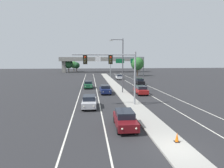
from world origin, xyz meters
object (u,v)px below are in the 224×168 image
at_px(car_receding_black, 139,81).
at_px(tree_far_left_b, 69,64).
at_px(highway_sign_gantry, 127,60).
at_px(tree_far_left_c, 74,65).
at_px(car_receding_white, 119,77).
at_px(tree_far_left_a, 77,65).
at_px(overhead_signal_mast, 115,67).
at_px(tree_far_right_c, 137,64).
at_px(traffic_cone_median_nose, 177,137).
at_px(car_oncoming_navy, 105,89).
at_px(car_oncoming_green, 88,84).
at_px(car_receding_red, 141,90).
at_px(car_oncoming_darkred, 125,119).
at_px(car_oncoming_silver, 89,101).
at_px(street_lamp_median, 122,62).

distance_m(car_receding_black, tree_far_left_b, 56.96).
height_order(highway_sign_gantry, tree_far_left_c, highway_sign_gantry).
bearing_deg(car_receding_white, tree_far_left_a, 110.29).
relative_size(overhead_signal_mast, car_receding_black, 1.89).
xyz_separation_m(overhead_signal_mast, tree_far_left_a, (-10.86, 80.60, -2.09)).
bearing_deg(tree_far_right_c, traffic_cone_median_nose, -101.27).
height_order(car_oncoming_navy, car_oncoming_green, same).
height_order(overhead_signal_mast, car_receding_white, overhead_signal_mast).
distance_m(highway_sign_gantry, tree_far_left_b, 36.67).
relative_size(overhead_signal_mast, tree_far_left_a, 1.68).
distance_m(car_oncoming_navy, car_receding_black, 15.55).
xyz_separation_m(traffic_cone_median_nose, highway_sign_gantry, (7.75, 59.29, 5.66)).
distance_m(tree_far_left_b, tree_far_left_c, 7.81).
height_order(car_receding_red, tree_far_left_c, tree_far_left_c).
xyz_separation_m(car_oncoming_darkred, highway_sign_gantry, (11.00, 55.44, 5.34)).
bearing_deg(tree_far_left_c, car_receding_black, -70.06).
relative_size(car_oncoming_navy, tree_far_right_c, 0.61).
height_order(car_receding_black, tree_far_left_c, tree_far_left_c).
distance_m(car_oncoming_darkred, tree_far_left_b, 83.31).
bearing_deg(car_receding_black, car_oncoming_darkred, -107.09).
height_order(tree_far_right_c, tree_far_left_b, tree_far_right_c).
distance_m(car_oncoming_green, car_receding_white, 20.58).
xyz_separation_m(car_oncoming_green, tree_far_left_b, (-10.51, 56.53, 3.37)).
xyz_separation_m(overhead_signal_mast, car_receding_black, (9.14, 21.80, -4.56)).
height_order(overhead_signal_mast, car_oncoming_silver, overhead_signal_mast).
height_order(car_receding_white, tree_far_right_c, tree_far_right_c).
relative_size(car_receding_white, tree_far_left_c, 0.81).
bearing_deg(car_oncoming_green, street_lamp_median, -48.87).
bearing_deg(car_oncoming_navy, car_receding_black, 51.26).
relative_size(car_receding_red, tree_far_left_b, 0.70).
bearing_deg(car_receding_black, tree_far_left_b, 114.37).
height_order(tree_far_left_b, tree_far_left_c, tree_far_left_b).
xyz_separation_m(car_oncoming_darkred, tree_far_left_c, (-12.24, 89.57, 2.78)).
height_order(traffic_cone_median_nose, highway_sign_gantry, highway_sign_gantry).
distance_m(street_lamp_median, tree_far_right_c, 39.90).
relative_size(car_oncoming_darkred, car_receding_red, 1.00).
bearing_deg(car_receding_white, highway_sign_gantry, 67.37).
bearing_deg(car_oncoming_darkred, traffic_cone_median_nose, -49.85).
relative_size(car_receding_black, highway_sign_gantry, 0.34).
bearing_deg(car_oncoming_darkred, car_oncoming_green, 98.16).
bearing_deg(car_oncoming_darkred, car_receding_red, 70.16).
height_order(traffic_cone_median_nose, tree_far_right_c, tree_far_right_c).
relative_size(car_oncoming_green, tree_far_left_b, 0.70).
height_order(street_lamp_median, car_oncoming_navy, street_lamp_median).
relative_size(overhead_signal_mast, car_receding_red, 1.89).
height_order(car_oncoming_darkred, car_receding_white, same).
xyz_separation_m(car_oncoming_silver, tree_far_left_c, (-8.91, 81.68, 2.78)).
height_order(overhead_signal_mast, car_receding_red, overhead_signal_mast).
relative_size(car_oncoming_silver, tree_far_right_c, 0.61).
distance_m(tree_far_left_b, tree_far_left_a, 7.87).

